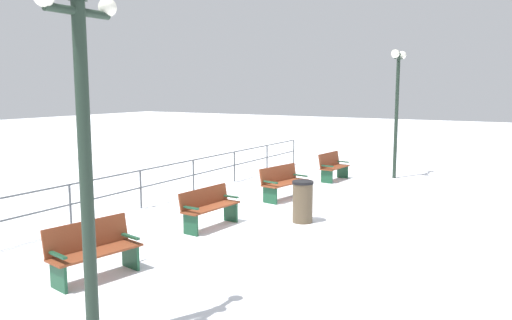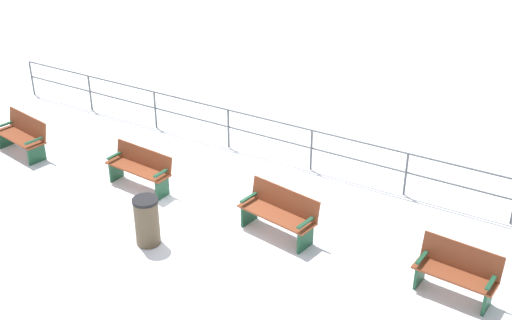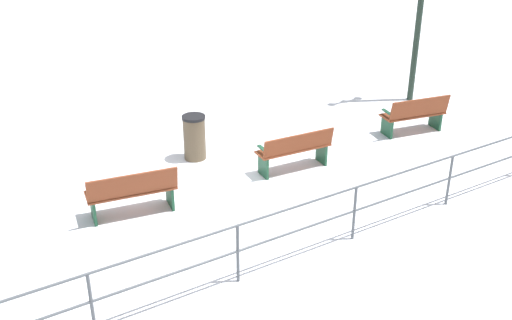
% 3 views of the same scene
% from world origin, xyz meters
% --- Properties ---
extents(ground_plane, '(80.00, 80.00, 0.00)m').
position_xyz_m(ground_plane, '(0.00, 0.00, 0.00)').
color(ground_plane, white).
rests_on(ground_plane, ground).
extents(bench_nearest, '(0.84, 1.60, 0.93)m').
position_xyz_m(bench_nearest, '(-0.07, -5.18, 0.47)').
color(bench_nearest, brown).
rests_on(bench_nearest, ground).
extents(bench_second, '(0.61, 1.61, 0.88)m').
position_xyz_m(bench_second, '(-0.22, -1.73, 0.48)').
color(bench_second, brown).
rests_on(bench_second, ground).
extents(bench_third, '(0.83, 1.66, 0.92)m').
position_xyz_m(bench_third, '(-0.15, 1.75, 0.48)').
color(bench_third, brown).
rests_on(bench_third, ground).
extents(bench_fourth, '(0.62, 1.42, 0.93)m').
position_xyz_m(bench_fourth, '(-0.06, 5.20, 0.48)').
color(bench_fourth, brown).
rests_on(bench_fourth, ground).
extents(waterfront_railing, '(0.05, 15.67, 1.01)m').
position_xyz_m(waterfront_railing, '(-2.82, 0.00, 0.69)').
color(waterfront_railing, '#4C5156').
rests_on(waterfront_railing, ground).
extents(trash_bin, '(0.49, 0.49, 0.97)m').
position_xyz_m(trash_bin, '(1.38, -0.25, 0.49)').
color(trash_bin, brown).
rests_on(trash_bin, ground).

